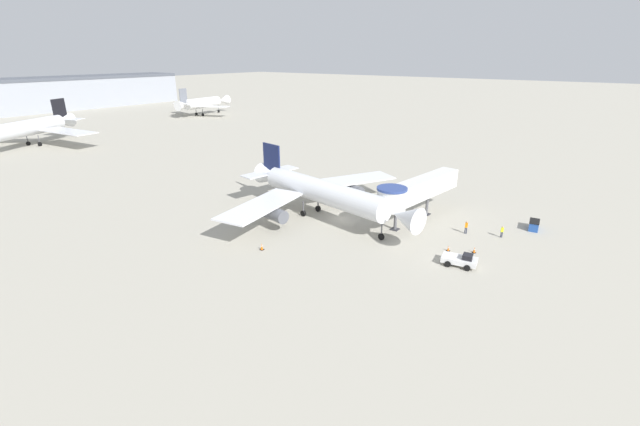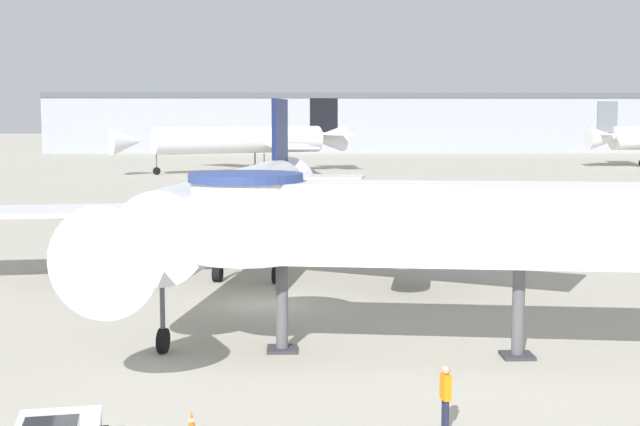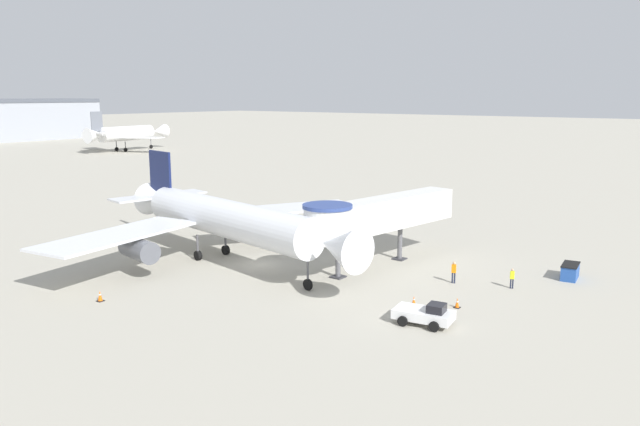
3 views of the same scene
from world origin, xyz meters
name	(u,v)px [view 2 (image 2 of 3)]	position (x,y,z in m)	size (l,w,h in m)	color
ground_plane	(259,304)	(0.00, 0.00, 0.00)	(800.00, 800.00, 0.00)	#A8A393
main_airplane	(238,208)	(-1.15, 3.35, 4.01)	(33.36, 31.50, 9.48)	silver
jet_bridge	(406,222)	(5.51, -8.67, 4.74)	(18.15, 5.49, 6.43)	silver
traffic_cone_near_nose	(192,424)	(-1.18, -16.63, 0.33)	(0.42, 0.42, 0.69)	black
ground_crew_marshaller	(445,394)	(5.59, -16.52, 1.05)	(0.28, 0.39, 1.83)	#1E2338
background_jet_black_tail	(244,140)	(-5.72, 95.44, 4.90)	(35.92, 37.61, 11.23)	silver
terminal_building	(363,123)	(18.51, 175.00, 6.92)	(147.73, 20.55, 13.81)	#999EA8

